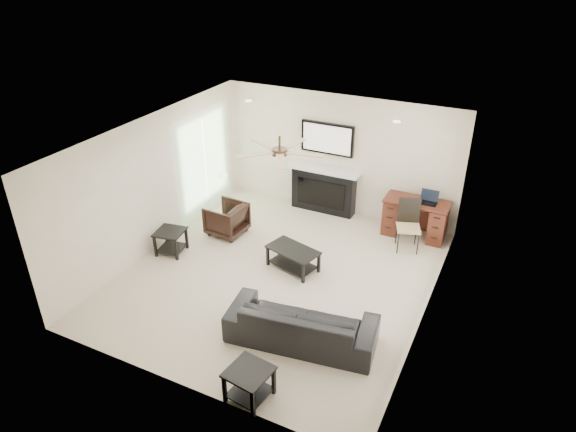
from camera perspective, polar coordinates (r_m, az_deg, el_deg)
name	(u,v)px	position (r m, az deg, el deg)	size (l,w,h in m)	color
room_shell	(290,188)	(8.07, 0.21, 3.14)	(5.50, 5.54, 2.52)	beige
sofa	(302,323)	(7.47, 1.54, -11.80)	(2.13, 0.83, 0.62)	black
armchair	(227,219)	(10.08, -6.85, -0.33)	(0.67, 0.69, 0.63)	black
coffee_table	(293,259)	(9.00, 0.56, -4.78)	(0.90, 0.50, 0.40)	black
end_table_near	(249,384)	(6.78, -4.32, -18.13)	(0.52, 0.52, 0.45)	black
end_table_left	(171,242)	(9.69, -12.87, -2.80)	(0.50, 0.50, 0.45)	black
fireplace_unit	(324,169)	(10.62, 4.03, 5.21)	(1.52, 0.34, 1.91)	black
desk	(415,218)	(10.19, 13.94, -0.26)	(1.22, 0.56, 0.76)	#39190E
desk_chair	(409,226)	(9.67, 13.25, -1.12)	(0.42, 0.44, 0.97)	black
laptop	(429,198)	(9.92, 15.36, 1.96)	(0.33, 0.24, 0.23)	black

